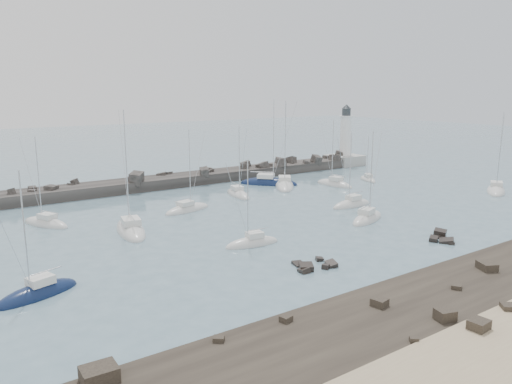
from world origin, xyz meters
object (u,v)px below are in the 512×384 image
sailboat_8 (269,183)px  sailboat_4 (187,210)px  sailboat_6 (238,195)px  sailboat_13 (285,186)px  sailboat_1 (46,224)px  sailboat_2 (38,294)px  sailboat_7 (367,219)px  sailboat_5 (252,244)px  sailboat_11 (496,191)px  sailboat_3 (131,231)px  sailboat_12 (368,180)px  sailboat_10 (334,185)px  sailboat_9 (352,205)px  lighthouse (345,152)px

sailboat_8 → sailboat_4: bearing=-156.0°
sailboat_6 → sailboat_13: bearing=8.3°
sailboat_1 → sailboat_2: size_ratio=1.04×
sailboat_6 → sailboat_8: size_ratio=0.75×
sailboat_4 → sailboat_6: 12.52m
sailboat_6 → sailboat_7: size_ratio=0.97×
sailboat_2 → sailboat_13: (47.26, 26.02, -0.00)m
sailboat_5 → sailboat_11: sailboat_11 is taller
sailboat_3 → sailboat_4: 12.19m
sailboat_12 → sailboat_7: bearing=-137.5°
sailboat_5 → sailboat_10: bearing=32.4°
sailboat_4 → sailboat_5: 18.75m
sailboat_1 → sailboat_2: 24.26m
sailboat_7 → sailboat_13: (5.31, 24.76, -0.00)m
sailboat_5 → sailboat_9: 24.18m
sailboat_5 → sailboat_10: (32.38, 20.52, 0.01)m
sailboat_3 → sailboat_6: bearing=24.5°
sailboat_6 → sailboat_10: size_ratio=0.97×
sailboat_13 → sailboat_12: bearing=-14.3°
sailboat_1 → sailboat_4: size_ratio=0.99×
sailboat_6 → sailboat_10: (19.25, -2.70, 0.01)m
sailboat_2 → sailboat_8: sailboat_8 is taller
lighthouse → sailboat_13: 30.74m
sailboat_2 → sailboat_5: sailboat_2 is taller
sailboat_10 → sailboat_5: bearing=-147.6°
sailboat_6 → sailboat_7: bearing=-76.0°
lighthouse → sailboat_3: size_ratio=0.91×
lighthouse → sailboat_3: 66.12m
sailboat_1 → sailboat_9: bearing=-20.7°
sailboat_11 → sailboat_8: bearing=134.6°
sailboat_3 → sailboat_7: bearing=-24.6°
sailboat_2 → sailboat_3: (13.76, 14.17, 0.00)m
sailboat_10 → sailboat_11: sailboat_11 is taller
sailboat_3 → sailboat_7: sailboat_3 is taller
lighthouse → sailboat_5: 64.24m
sailboat_11 → sailboat_12: sailboat_11 is taller
sailboat_9 → sailboat_1: bearing=159.3°
sailboat_9 → sailboat_6: bearing=121.8°
sailboat_3 → sailboat_11: sailboat_3 is taller
sailboat_3 → sailboat_4: bearing=28.0°
sailboat_4 → sailboat_7: bearing=-46.9°
sailboat_9 → sailboat_5: bearing=-162.9°
sailboat_9 → sailboat_12: (18.04, 13.39, -0.02)m
lighthouse → sailboat_9: lighthouse is taller
sailboat_2 → sailboat_10: size_ratio=0.93×
lighthouse → sailboat_10: lighthouse is taller
sailboat_10 → sailboat_4: bearing=-176.6°
sailboat_11 → sailboat_5: bearing=-179.6°
sailboat_9 → sailboat_12: 22.47m
lighthouse → sailboat_7: lighthouse is taller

